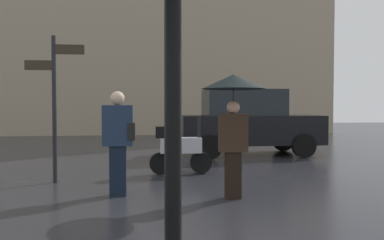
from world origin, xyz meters
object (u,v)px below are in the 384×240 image
pedestrian_with_bag (119,137)px  parked_scooter (179,148)px  pedestrian_with_umbrella (233,99)px  parked_car_left (248,122)px  street_signpost (54,93)px

pedestrian_with_bag → parked_scooter: bearing=-110.7°
parked_scooter → pedestrian_with_bag: bearing=-125.0°
pedestrian_with_umbrella → parked_car_left: same height
pedestrian_with_bag → parked_scooter: 2.22m
parked_scooter → street_signpost: 2.71m
pedestrian_with_bag → street_signpost: size_ratio=0.61×
pedestrian_with_umbrella → parked_scooter: bearing=127.2°
pedestrian_with_umbrella → parked_car_left: (1.64, 5.29, -0.57)m
pedestrian_with_bag → parked_car_left: 5.96m
pedestrian_with_umbrella → street_signpost: street_signpost is taller
pedestrian_with_umbrella → parked_car_left: bearing=93.8°
pedestrian_with_bag → parked_scooter: (1.12, 1.87, -0.40)m
parked_scooter → pedestrian_with_umbrella: bearing=-78.0°
pedestrian_with_umbrella → parked_scooter: pedestrian_with_umbrella is taller
pedestrian_with_bag → parked_car_left: size_ratio=0.41×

